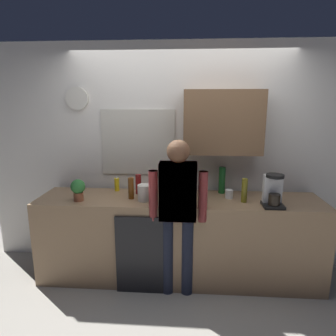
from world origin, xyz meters
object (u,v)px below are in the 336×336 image
(bottle_clear_soda, at_px, (191,183))
(dish_soap, at_px, (117,184))
(cup_white_mug, at_px, (229,194))
(storage_canister, at_px, (144,193))
(coffee_maker, at_px, (273,192))
(bottle_amber_beer, at_px, (131,188))
(bottle_red_vinegar, at_px, (138,184))
(bottle_green_wine, at_px, (222,180))
(potted_plant, at_px, (78,189))
(bottle_olive_oil, at_px, (244,190))
(bottle_dark_sauce, at_px, (166,194))
(person_at_sink, at_px, (178,206))
(person_guest, at_px, (178,206))

(bottle_clear_soda, distance_m, dish_soap, 0.87)
(cup_white_mug, height_order, storage_canister, storage_canister)
(dish_soap, bearing_deg, coffee_maker, -13.20)
(bottle_amber_beer, bearing_deg, dish_soap, 128.99)
(bottle_red_vinegar, height_order, cup_white_mug, bottle_red_vinegar)
(bottle_amber_beer, height_order, dish_soap, bottle_amber_beer)
(storage_canister, bearing_deg, bottle_green_wine, 21.35)
(bottle_red_vinegar, xyz_separation_m, potted_plant, (-0.58, -0.29, 0.02))
(bottle_red_vinegar, distance_m, storage_canister, 0.26)
(bottle_green_wine, xyz_separation_m, bottle_olive_oil, (0.20, -0.30, -0.02))
(bottle_clear_soda, bearing_deg, bottle_olive_oil, -18.62)
(bottle_green_wine, distance_m, cup_white_mug, 0.22)
(bottle_clear_soda, height_order, dish_soap, bottle_clear_soda)
(bottle_dark_sauce, height_order, person_at_sink, person_at_sink)
(person_at_sink, height_order, person_guest, same)
(storage_canister, bearing_deg, potted_plant, -175.26)
(bottle_olive_oil, bearing_deg, potted_plant, -177.20)
(coffee_maker, xyz_separation_m, dish_soap, (-1.67, 0.39, -0.07))
(coffee_maker, distance_m, person_at_sink, 0.96)
(bottle_green_wine, bearing_deg, bottle_clear_soda, -161.28)
(potted_plant, distance_m, dish_soap, 0.50)
(bottle_olive_oil, relative_size, bottle_amber_beer, 1.09)
(dish_soap, bearing_deg, bottle_green_wine, 0.19)
(bottle_olive_oil, distance_m, bottle_amber_beer, 1.19)
(bottle_red_vinegar, height_order, storage_canister, bottle_red_vinegar)
(potted_plant, bearing_deg, storage_canister, 4.74)
(cup_white_mug, relative_size, person_guest, 0.06)
(bottle_amber_beer, bearing_deg, bottle_clear_soda, 13.96)
(dish_soap, bearing_deg, cup_white_mug, -8.31)
(bottle_dark_sauce, bearing_deg, bottle_olive_oil, 4.74)
(coffee_maker, distance_m, bottle_dark_sauce, 1.06)
(bottle_dark_sauce, relative_size, storage_canister, 1.06)
(coffee_maker, distance_m, potted_plant, 1.98)
(bottle_amber_beer, distance_m, storage_canister, 0.16)
(coffee_maker, bearing_deg, bottle_green_wine, 139.33)
(bottle_green_wine, bearing_deg, potted_plant, -165.85)
(bottle_amber_beer, relative_size, cup_white_mug, 2.42)
(coffee_maker, bearing_deg, cup_white_mug, 152.72)
(coffee_maker, bearing_deg, bottle_clear_soda, 160.94)
(bottle_amber_beer, xyz_separation_m, person_at_sink, (0.51, -0.25, -0.09))
(bottle_red_vinegar, distance_m, potted_plant, 0.65)
(bottle_dark_sauce, distance_m, storage_canister, 0.24)
(coffee_maker, bearing_deg, bottle_dark_sauce, 178.44)
(bottle_dark_sauce, xyz_separation_m, person_guest, (0.12, -0.16, -0.07))
(storage_canister, bearing_deg, bottle_red_vinegar, 113.39)
(bottle_red_vinegar, bearing_deg, bottle_dark_sauce, -39.10)
(coffee_maker, distance_m, bottle_amber_beer, 1.45)
(coffee_maker, xyz_separation_m, person_at_sink, (-0.94, -0.13, -0.13))
(potted_plant, xyz_separation_m, person_guest, (1.05, -0.15, -0.11))
(coffee_maker, xyz_separation_m, bottle_green_wine, (-0.46, 0.40, 0.00))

